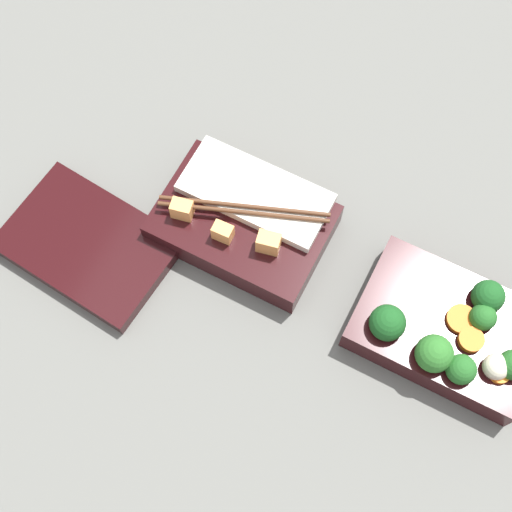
# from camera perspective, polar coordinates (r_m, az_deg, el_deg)

# --- Properties ---
(ground_plane) EXTENTS (3.00, 3.00, 0.00)m
(ground_plane) POSITION_cam_1_polar(r_m,az_deg,el_deg) (0.84, 6.55, -1.61)
(ground_plane) COLOR slate
(bento_tray_vegetable) EXTENTS (0.20, 0.14, 0.07)m
(bento_tray_vegetable) POSITION_cam_1_polar(r_m,az_deg,el_deg) (0.82, 15.12, -5.78)
(bento_tray_vegetable) COLOR black
(bento_tray_vegetable) RESTS_ON ground_plane
(bento_tray_rice) EXTENTS (0.20, 0.13, 0.07)m
(bento_tray_rice) POSITION_cam_1_polar(r_m,az_deg,el_deg) (0.84, -0.84, 3.06)
(bento_tray_rice) COLOR black
(bento_tray_rice) RESTS_ON ground_plane
(bento_lid) EXTENTS (0.20, 0.15, 0.02)m
(bento_lid) POSITION_cam_1_polar(r_m,az_deg,el_deg) (0.87, -13.22, 0.89)
(bento_lid) COLOR black
(bento_lid) RESTS_ON ground_plane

